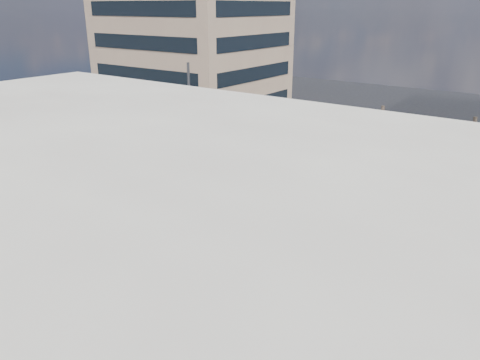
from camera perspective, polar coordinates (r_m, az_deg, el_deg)
name	(u,v)px	position (r m, az deg, el deg)	size (l,w,h in m)	color
ground	(208,233)	(27.82, -3.92, -6.52)	(120.00, 120.00, 0.00)	black
sidewalk_nw	(185,119)	(55.88, -6.72, 7.37)	(18.00, 18.00, 0.12)	slate
crosswalks	(208,233)	(27.82, -3.92, -6.51)	(22.40, 22.40, 0.02)	silver
overhead_network	(210,163)	(26.50, -3.70, 2.13)	(24.24, 24.24, 8.00)	#2D2D30
tree_a	(381,125)	(35.14, 16.82, 6.47)	(2.00, 2.00, 6.00)	#382B21
tree_b	(472,138)	(33.73, 26.41, 4.63)	(2.00, 2.00, 6.00)	#382B21
utility_truck	(148,196)	(28.27, -11.21, -1.94)	(7.36, 4.56, 6.06)	black
city_bus	(387,211)	(27.76, 17.51, -3.62)	(11.51, 3.23, 3.20)	gold
traffic_cone	(126,209)	(31.01, -13.71, -3.45)	(0.36, 0.36, 0.68)	#FD460A
worker_ground	(125,215)	(28.78, -13.85, -4.19)	(1.04, 0.43, 1.78)	orange
flagger	(337,227)	(27.04, 11.76, -5.64)	(1.17, 0.67, 1.81)	#D64D0D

